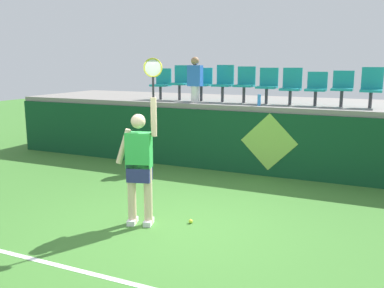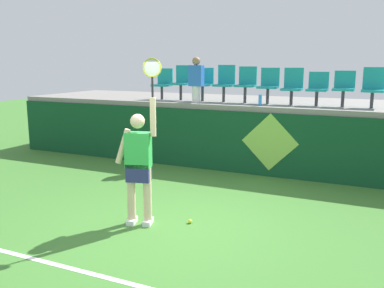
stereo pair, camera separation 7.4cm
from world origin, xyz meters
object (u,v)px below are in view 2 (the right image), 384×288
at_px(stadium_chair_1, 182,81).
at_px(stadium_chair_5, 269,84).
at_px(stadium_chair_7, 318,87).
at_px(tennis_ball, 190,221).
at_px(stadium_chair_2, 204,82).
at_px(spectator_0, 196,79).
at_px(stadium_chair_4, 246,83).
at_px(tennis_player, 139,163).
at_px(stadium_chair_6, 293,85).
at_px(stadium_chair_3, 225,82).
at_px(stadium_chair_0, 163,82).
at_px(stadium_chair_9, 373,86).
at_px(stadium_chair_8, 344,87).
at_px(water_bottle, 260,100).

xyz_separation_m(stadium_chair_1, stadium_chair_5, (2.27, -0.00, -0.03)).
xyz_separation_m(stadium_chair_5, stadium_chair_7, (1.11, -0.01, -0.05)).
height_order(tennis_ball, stadium_chair_2, stadium_chair_2).
bearing_deg(tennis_ball, spectator_0, 113.03).
xyz_separation_m(tennis_ball, stadium_chair_1, (-2.16, 4.11, 1.99)).
xyz_separation_m(stadium_chair_2, stadium_chair_4, (1.11, 0.00, 0.01)).
xyz_separation_m(tennis_player, spectator_0, (-0.86, 4.00, 1.11)).
relative_size(tennis_ball, stadium_chair_1, 0.07).
bearing_deg(stadium_chair_6, stadium_chair_3, -179.98).
height_order(stadium_chair_0, stadium_chair_9, stadium_chair_9).
xyz_separation_m(tennis_ball, stadium_chair_6, (0.66, 4.11, 1.94)).
distance_m(stadium_chair_3, stadium_chair_4, 0.54).
bearing_deg(stadium_chair_1, stadium_chair_6, 0.07).
bearing_deg(tennis_ball, stadium_chair_0, 123.44).
bearing_deg(stadium_chair_6, tennis_player, -106.93).
bearing_deg(stadium_chair_0, stadium_chair_4, 0.04).
height_order(stadium_chair_3, spectator_0, spectator_0).
xyz_separation_m(stadium_chair_1, stadium_chair_8, (3.93, -0.01, -0.06)).
xyz_separation_m(stadium_chair_4, spectator_0, (-1.11, -0.46, 0.08)).
distance_m(stadium_chair_7, stadium_chair_8, 0.55).
distance_m(stadium_chair_5, stadium_chair_6, 0.55).
bearing_deg(stadium_chair_1, stadium_chair_2, -0.47).
bearing_deg(stadium_chair_8, stadium_chair_2, 179.98).
height_order(stadium_chair_0, stadium_chair_3, stadium_chair_3).
height_order(tennis_ball, stadium_chair_0, stadium_chair_0).
distance_m(water_bottle, stadium_chair_5, 0.67).
height_order(water_bottle, stadium_chair_0, stadium_chair_0).
xyz_separation_m(water_bottle, stadium_chair_6, (0.59, 0.58, 0.32)).
relative_size(stadium_chair_0, stadium_chair_7, 1.07).
relative_size(stadium_chair_0, stadium_chair_2, 0.97).
distance_m(stadium_chair_1, stadium_chair_4, 1.72).
relative_size(water_bottle, stadium_chair_5, 0.30).
xyz_separation_m(stadium_chair_1, stadium_chair_6, (2.82, 0.00, -0.05)).
height_order(tennis_player, spectator_0, spectator_0).
bearing_deg(stadium_chair_2, stadium_chair_3, 0.79).
height_order(stadium_chair_2, spectator_0, spectator_0).
relative_size(stadium_chair_0, stadium_chair_3, 0.90).
distance_m(stadium_chair_9, spectator_0, 3.94).
height_order(tennis_ball, stadium_chair_1, stadium_chair_1).
relative_size(tennis_player, stadium_chair_3, 2.85).
relative_size(stadium_chair_5, stadium_chair_6, 1.00).
xyz_separation_m(stadium_chair_3, stadium_chair_8, (2.76, -0.01, -0.05)).
bearing_deg(stadium_chair_0, water_bottle, -11.69).
relative_size(tennis_player, stadium_chair_2, 3.10).
relative_size(stadium_chair_3, stadium_chair_6, 1.07).
distance_m(stadium_chair_3, stadium_chair_8, 2.76).
relative_size(stadium_chair_3, stadium_chair_7, 1.19).
height_order(tennis_player, stadium_chair_3, tennis_player).
distance_m(stadium_chair_3, stadium_chair_6, 1.65).
bearing_deg(stadium_chair_8, stadium_chair_5, 179.81).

